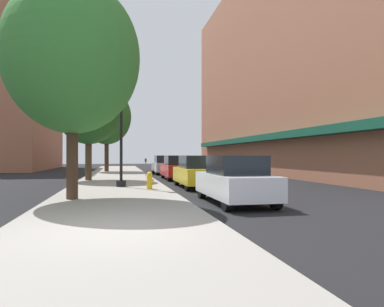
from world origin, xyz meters
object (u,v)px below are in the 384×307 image
(lamppost, at_px, (121,124))
(car_white, at_px, (235,180))
(fire_hydrant, at_px, (150,180))
(parking_meter_near, at_px, (146,165))
(car_yellow, at_px, (197,172))
(tree_far, at_px, (72,57))
(tree_mid, at_px, (89,106))
(car_red, at_px, (177,168))
(tree_near, at_px, (107,117))
(car_silver, at_px, (164,165))

(lamppost, relative_size, car_white, 1.37)
(lamppost, distance_m, fire_hydrant, 3.30)
(parking_meter_near, relative_size, car_yellow, 0.30)
(car_yellow, bearing_deg, tree_far, -141.56)
(lamppost, xyz_separation_m, car_yellow, (3.82, -0.12, -2.39))
(tree_mid, relative_size, tree_far, 0.91)
(lamppost, bearing_deg, car_white, -57.83)
(fire_hydrant, relative_size, tree_mid, 0.11)
(lamppost, xyz_separation_m, car_white, (3.82, -6.07, -2.39))
(tree_far, relative_size, car_white, 1.81)
(tree_far, bearing_deg, car_red, 62.38)
(tree_near, xyz_separation_m, car_red, (5.09, -10.94, -4.61))
(car_yellow, height_order, car_red, same)
(parking_meter_near, distance_m, tree_mid, 6.47)
(parking_meter_near, height_order, tree_far, tree_far)
(tree_mid, bearing_deg, car_silver, 53.58)
(tree_mid, bearing_deg, tree_near, 86.55)
(fire_hydrant, bearing_deg, lamppost, 131.97)
(fire_hydrant, bearing_deg, tree_far, -133.67)
(parking_meter_near, distance_m, car_silver, 4.77)
(lamppost, height_order, car_red, lamppost)
(car_red, bearing_deg, tree_mid, -173.55)
(lamppost, distance_m, tree_mid, 5.75)
(tree_near, xyz_separation_m, car_silver, (5.09, -3.94, -4.61))
(car_white, height_order, car_red, same)
(lamppost, relative_size, car_silver, 1.37)
(car_yellow, xyz_separation_m, car_red, (0.00, 6.14, 0.00))
(tree_mid, distance_m, car_white, 13.25)
(tree_near, distance_m, car_yellow, 18.41)
(parking_meter_near, xyz_separation_m, car_white, (1.95, -14.74, -0.14))
(parking_meter_near, distance_m, car_white, 14.87)
(car_white, bearing_deg, car_yellow, 90.39)
(tree_far, relative_size, car_red, 1.81)
(fire_hydrant, distance_m, tree_mid, 8.50)
(fire_hydrant, relative_size, tree_far, 0.10)
(parking_meter_near, distance_m, tree_near, 9.93)
(tree_far, height_order, car_red, tree_far)
(fire_hydrant, distance_m, car_silver, 14.66)
(car_white, bearing_deg, tree_mid, 117.70)
(tree_mid, height_order, car_white, tree_mid)
(parking_meter_near, relative_size, tree_near, 0.16)
(parking_meter_near, relative_size, tree_far, 0.17)
(fire_hydrant, distance_m, parking_meter_near, 10.12)
(lamppost, relative_size, tree_far, 0.76)
(tree_mid, xyz_separation_m, car_yellow, (5.80, -5.28, -3.98))
(lamppost, bearing_deg, tree_far, -110.73)
(fire_hydrant, distance_m, tree_far, 6.37)
(tree_mid, bearing_deg, fire_hydrant, -63.65)
(lamppost, xyz_separation_m, tree_near, (-1.27, 16.96, 2.22))
(tree_mid, xyz_separation_m, car_red, (5.80, 0.86, -3.98))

